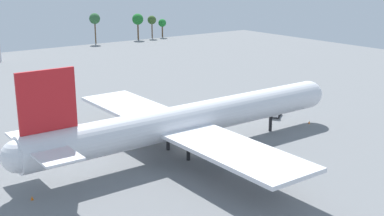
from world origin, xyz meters
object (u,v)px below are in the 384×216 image
cargo_loader (276,112)px  safety_cone_tail (32,198)px  safety_cone_nose (309,122)px  cargo_airplane (190,120)px

cargo_loader → safety_cone_tail: 63.64m
safety_cone_nose → safety_cone_tail: 65.05m
cargo_loader → safety_cone_tail: cargo_loader is taller
cargo_loader → safety_cone_nose: 8.86m
cargo_airplane → safety_cone_tail: 32.71m
cargo_airplane → safety_cone_tail: (-32.03, -2.59, -6.10)m
cargo_airplane → safety_cone_nose: bearing=-2.4°
safety_cone_tail → cargo_loader: bearing=8.8°
cargo_airplane → safety_cone_nose: (33.00, -1.38, -6.11)m
cargo_airplane → cargo_loader: (30.85, 7.18, -5.27)m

